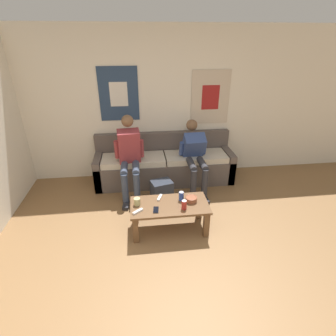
{
  "coord_description": "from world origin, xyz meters",
  "views": [
    {
      "loc": [
        -0.32,
        -1.65,
        2.34
      ],
      "look_at": [
        0.08,
        1.66,
        0.67
      ],
      "focal_mm": 28.0,
      "sensor_mm": 36.0,
      "label": 1
    }
  ],
  "objects_px": {
    "person_seated_adult": "(129,154)",
    "drink_can_red": "(184,205)",
    "drink_can_blue": "(181,196)",
    "cell_phone": "(156,210)",
    "coffee_table": "(170,209)",
    "person_seated_teen": "(195,154)",
    "pillar_candle": "(137,202)",
    "ceramic_bowl": "(191,199)",
    "couch": "(164,165)",
    "game_controller_near_right": "(160,198)",
    "game_controller_near_left": "(138,211)",
    "backpack": "(162,193)"
  },
  "relations": [
    {
      "from": "person_seated_adult",
      "to": "drink_can_red",
      "type": "xyz_separation_m",
      "value": [
        0.68,
        -1.14,
        -0.23
      ]
    },
    {
      "from": "drink_can_blue",
      "to": "drink_can_red",
      "type": "relative_size",
      "value": 1.0
    },
    {
      "from": "cell_phone",
      "to": "person_seated_adult",
      "type": "bearing_deg",
      "value": 106.01
    },
    {
      "from": "drink_can_blue",
      "to": "cell_phone",
      "type": "xyz_separation_m",
      "value": [
        -0.35,
        -0.19,
        -0.06
      ]
    },
    {
      "from": "coffee_table",
      "to": "drink_can_blue",
      "type": "relative_size",
      "value": 8.17
    },
    {
      "from": "person_seated_teen",
      "to": "pillar_candle",
      "type": "height_order",
      "value": "person_seated_teen"
    },
    {
      "from": "ceramic_bowl",
      "to": "drink_can_blue",
      "type": "relative_size",
      "value": 1.28
    },
    {
      "from": "person_seated_adult",
      "to": "cell_phone",
      "type": "distance_m",
      "value": 1.21
    },
    {
      "from": "person_seated_teen",
      "to": "pillar_candle",
      "type": "relative_size",
      "value": 10.17
    },
    {
      "from": "person_seated_adult",
      "to": "ceramic_bowl",
      "type": "height_order",
      "value": "person_seated_adult"
    },
    {
      "from": "person_seated_adult",
      "to": "person_seated_teen",
      "type": "height_order",
      "value": "person_seated_adult"
    },
    {
      "from": "couch",
      "to": "drink_can_blue",
      "type": "xyz_separation_m",
      "value": [
        0.08,
        -1.29,
        0.16
      ]
    },
    {
      "from": "pillar_candle",
      "to": "game_controller_near_right",
      "type": "xyz_separation_m",
      "value": [
        0.3,
        0.12,
        -0.04
      ]
    },
    {
      "from": "person_seated_adult",
      "to": "ceramic_bowl",
      "type": "relative_size",
      "value": 8.03
    },
    {
      "from": "game_controller_near_left",
      "to": "game_controller_near_right",
      "type": "bearing_deg",
      "value": 43.13
    },
    {
      "from": "couch",
      "to": "game_controller_near_left",
      "type": "relative_size",
      "value": 17.9
    },
    {
      "from": "drink_can_blue",
      "to": "game_controller_near_right",
      "type": "height_order",
      "value": "drink_can_blue"
    },
    {
      "from": "ceramic_bowl",
      "to": "game_controller_near_left",
      "type": "distance_m",
      "value": 0.72
    },
    {
      "from": "person_seated_adult",
      "to": "game_controller_near_right",
      "type": "bearing_deg",
      "value": -65.35
    },
    {
      "from": "pillar_candle",
      "to": "drink_can_red",
      "type": "relative_size",
      "value": 0.88
    },
    {
      "from": "game_controller_near_left",
      "to": "cell_phone",
      "type": "relative_size",
      "value": 0.94
    },
    {
      "from": "person_seated_teen",
      "to": "game_controller_near_left",
      "type": "relative_size",
      "value": 8.26
    },
    {
      "from": "game_controller_near_left",
      "to": "cell_phone",
      "type": "bearing_deg",
      "value": 3.77
    },
    {
      "from": "game_controller_near_right",
      "to": "coffee_table",
      "type": "bearing_deg",
      "value": -54.14
    },
    {
      "from": "person_seated_adult",
      "to": "person_seated_teen",
      "type": "distance_m",
      "value": 1.07
    },
    {
      "from": "ceramic_bowl",
      "to": "drink_can_red",
      "type": "bearing_deg",
      "value": -127.76
    },
    {
      "from": "ceramic_bowl",
      "to": "game_controller_near_right",
      "type": "xyz_separation_m",
      "value": [
        -0.41,
        0.12,
        -0.03
      ]
    },
    {
      "from": "person_seated_teen",
      "to": "ceramic_bowl",
      "type": "relative_size",
      "value": 6.97
    },
    {
      "from": "backpack",
      "to": "drink_can_blue",
      "type": "bearing_deg",
      "value": -69.45
    },
    {
      "from": "person_seated_adult",
      "to": "coffee_table",
      "type": "bearing_deg",
      "value": -63.44
    },
    {
      "from": "game_controller_near_left",
      "to": "cell_phone",
      "type": "height_order",
      "value": "game_controller_near_left"
    },
    {
      "from": "ceramic_bowl",
      "to": "drink_can_blue",
      "type": "xyz_separation_m",
      "value": [
        -0.13,
        0.04,
        0.02
      ]
    },
    {
      "from": "drink_can_blue",
      "to": "drink_can_red",
      "type": "height_order",
      "value": "same"
    },
    {
      "from": "person_seated_adult",
      "to": "pillar_candle",
      "type": "relative_size",
      "value": 11.73
    },
    {
      "from": "person_seated_teen",
      "to": "cell_phone",
      "type": "xyz_separation_m",
      "value": [
        -0.74,
        -1.18,
        -0.22
      ]
    },
    {
      "from": "couch",
      "to": "game_controller_near_right",
      "type": "relative_size",
      "value": 16.42
    },
    {
      "from": "couch",
      "to": "coffee_table",
      "type": "bearing_deg",
      "value": -93.48
    },
    {
      "from": "ceramic_bowl",
      "to": "person_seated_teen",
      "type": "bearing_deg",
      "value": 75.82
    },
    {
      "from": "backpack",
      "to": "pillar_candle",
      "type": "xyz_separation_m",
      "value": [
        -0.38,
        -0.58,
        0.26
      ]
    },
    {
      "from": "backpack",
      "to": "drink_can_red",
      "type": "xyz_separation_m",
      "value": [
        0.21,
        -0.75,
        0.28
      ]
    },
    {
      "from": "coffee_table",
      "to": "pillar_candle",
      "type": "bearing_deg",
      "value": 174.15
    },
    {
      "from": "coffee_table",
      "to": "person_seated_adult",
      "type": "bearing_deg",
      "value": 116.56
    },
    {
      "from": "cell_phone",
      "to": "ceramic_bowl",
      "type": "bearing_deg",
      "value": 16.64
    },
    {
      "from": "person_seated_teen",
      "to": "drink_can_blue",
      "type": "distance_m",
      "value": 1.08
    },
    {
      "from": "backpack",
      "to": "drink_can_red",
      "type": "height_order",
      "value": "drink_can_red"
    },
    {
      "from": "pillar_candle",
      "to": "game_controller_near_left",
      "type": "height_order",
      "value": "pillar_candle"
    },
    {
      "from": "coffee_table",
      "to": "ceramic_bowl",
      "type": "height_order",
      "value": "ceramic_bowl"
    },
    {
      "from": "person_seated_teen",
      "to": "drink_can_blue",
      "type": "height_order",
      "value": "person_seated_teen"
    },
    {
      "from": "coffee_table",
      "to": "drink_can_red",
      "type": "bearing_deg",
      "value": -36.38
    },
    {
      "from": "drink_can_blue",
      "to": "coffee_table",
      "type": "bearing_deg",
      "value": -154.04
    }
  ]
}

